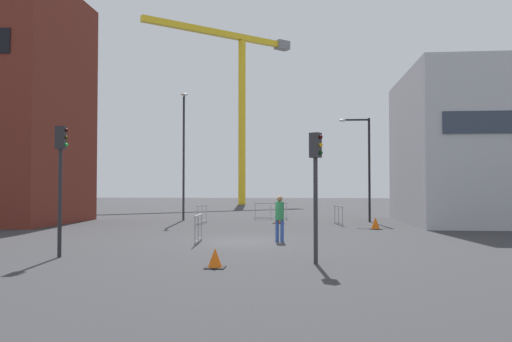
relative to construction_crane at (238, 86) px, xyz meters
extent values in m
plane|color=#333335|center=(5.54, -42.20, -14.54)|extent=(160.00, 160.00, 0.00)
cube|color=black|center=(-7.45, -37.72, -4.96)|extent=(1.10, 0.06, 1.30)
cube|color=#B7B7BC|center=(19.08, -31.06, -10.12)|extent=(10.33, 10.56, 8.84)
cylinder|color=yellow|center=(0.48, 0.39, -4.42)|extent=(0.90, 0.90, 20.24)
cube|color=yellow|center=(-2.15, -1.75, 6.10)|extent=(15.48, 12.75, 0.70)
cube|color=slate|center=(5.29, 4.30, 6.10)|extent=(2.15, 2.07, 1.10)
cylinder|color=#2D2D30|center=(0.24, -29.85, -10.55)|extent=(0.14, 0.14, 7.98)
cube|color=#2D2D30|center=(0.42, -30.55, -6.65)|extent=(0.45, 1.43, 0.10)
ellipsoid|color=silver|center=(0.59, -31.25, -6.67)|extent=(0.44, 0.24, 0.16)
cylinder|color=black|center=(11.95, -30.36, -11.35)|extent=(0.14, 0.14, 6.37)
cube|color=black|center=(11.14, -30.37, -8.26)|extent=(1.61, 0.13, 0.10)
ellipsoid|color=silver|center=(10.34, -30.39, -8.28)|extent=(0.44, 0.24, 0.16)
cylinder|color=#2D2D30|center=(8.21, -47.88, -13.06)|extent=(0.12, 0.12, 2.96)
cube|color=#2D2D30|center=(8.21, -47.88, -11.23)|extent=(0.37, 0.35, 0.70)
sphere|color=#390605|center=(8.35, -47.98, -11.01)|extent=(0.11, 0.11, 0.11)
sphere|color=#F2A514|center=(8.35, -47.98, -11.23)|extent=(0.11, 0.11, 0.11)
sphere|color=#07330F|center=(8.35, -47.98, -11.45)|extent=(0.11, 0.11, 0.11)
cylinder|color=#232326|center=(0.47, -47.26, -12.89)|extent=(0.12, 0.12, 3.30)
cube|color=#232326|center=(0.47, -47.26, -10.88)|extent=(0.30, 0.27, 0.70)
sphere|color=#390605|center=(0.64, -47.24, -10.66)|extent=(0.11, 0.11, 0.11)
sphere|color=#3C2905|center=(0.64, -47.24, -10.88)|extent=(0.11, 0.11, 0.11)
sphere|color=green|center=(0.64, -47.24, -11.10)|extent=(0.11, 0.11, 0.11)
cylinder|color=#33519E|center=(7.05, -42.20, -14.11)|extent=(0.14, 0.14, 0.85)
cylinder|color=#33519E|center=(6.85, -42.16, -14.11)|extent=(0.14, 0.14, 0.85)
cylinder|color=#2D844C|center=(6.95, -42.18, -13.33)|extent=(0.34, 0.34, 0.71)
sphere|color=#8C6647|center=(6.95, -42.18, -12.86)|extent=(0.23, 0.23, 0.23)
cube|color=#B2B5BA|center=(5.77, -28.37, -13.49)|extent=(2.28, 0.10, 0.06)
cube|color=#B2B5BA|center=(5.77, -28.37, -14.44)|extent=(2.28, 0.10, 0.06)
cylinder|color=#B2B5BA|center=(4.74, -28.35, -14.01)|extent=(0.04, 0.04, 1.05)
cylinder|color=#B2B5BA|center=(5.77, -28.37, -14.01)|extent=(0.04, 0.04, 1.05)
cylinder|color=#B2B5BA|center=(6.80, -28.38, -14.01)|extent=(0.04, 0.04, 1.05)
cube|color=gray|center=(3.88, -42.96, -13.49)|extent=(0.20, 2.07, 0.06)
cube|color=gray|center=(3.88, -42.96, -14.44)|extent=(0.20, 2.07, 0.06)
cylinder|color=gray|center=(3.95, -43.89, -14.01)|extent=(0.04, 0.04, 1.05)
cylinder|color=gray|center=(3.88, -42.96, -14.01)|extent=(0.04, 0.04, 1.05)
cylinder|color=gray|center=(3.82, -42.03, -14.01)|extent=(0.04, 0.04, 1.05)
cube|color=#B2B5BA|center=(1.96, -32.48, -13.49)|extent=(0.27, 1.89, 0.06)
cube|color=#B2B5BA|center=(1.96, -32.48, -14.44)|extent=(0.27, 1.89, 0.06)
cylinder|color=#B2B5BA|center=(1.87, -33.33, -14.01)|extent=(0.04, 0.04, 1.05)
cylinder|color=#B2B5BA|center=(1.96, -32.48, -14.01)|extent=(0.04, 0.04, 1.05)
cylinder|color=#B2B5BA|center=(2.06, -31.63, -14.01)|extent=(0.04, 0.04, 1.05)
cube|color=gray|center=(9.88, -32.83, -13.49)|extent=(0.37, 2.29, 0.06)
cube|color=gray|center=(9.88, -32.83, -14.44)|extent=(0.37, 2.29, 0.06)
cylinder|color=gray|center=(10.02, -33.86, -14.01)|extent=(0.04, 0.04, 1.05)
cylinder|color=gray|center=(9.88, -32.83, -14.01)|extent=(0.04, 0.04, 1.05)
cylinder|color=gray|center=(9.74, -31.80, -14.01)|extent=(0.04, 0.04, 1.05)
cube|color=black|center=(11.53, -35.85, -14.52)|extent=(0.61, 0.61, 0.03)
cone|color=#E55B0F|center=(11.53, -35.85, -14.23)|extent=(0.47, 0.47, 0.61)
cube|color=black|center=(5.54, -48.88, -14.52)|extent=(0.52, 0.52, 0.03)
cone|color=#E55B0F|center=(5.54, -48.88, -14.27)|extent=(0.40, 0.40, 0.53)
cube|color=black|center=(6.46, -32.13, -14.52)|extent=(0.69, 0.69, 0.03)
cone|color=#E55B0F|center=(6.46, -32.13, -14.19)|extent=(0.53, 0.53, 0.69)
camera|label=1|loc=(7.83, -62.38, -12.40)|focal=36.15mm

